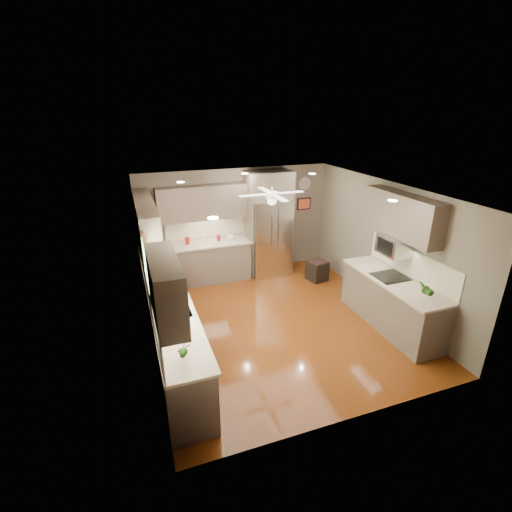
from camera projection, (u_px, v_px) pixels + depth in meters
floor at (276, 322)px, 7.01m from camera, size 5.00×5.00×0.00m
ceiling at (279, 190)px, 6.07m from camera, size 5.00×5.00×0.00m
wall_back at (236, 222)px, 8.72m from camera, size 4.50×0.00×4.50m
wall_front at (360, 338)px, 4.36m from camera, size 4.50×0.00×4.50m
wall_left at (146, 279)px, 5.83m from camera, size 0.00×5.00×5.00m
wall_right at (383, 246)px, 7.25m from camera, size 0.00×5.00×5.00m
canister_a at (187, 241)px, 8.20m from camera, size 0.13×0.13×0.16m
canister_c at (205, 238)px, 8.32m from camera, size 0.14×0.14×0.17m
canister_d at (219, 238)px, 8.42m from camera, size 0.11×0.11×0.13m
soap_bottle at (161, 296)px, 5.76m from camera, size 0.10×0.10×0.20m
potted_plant_left at (185, 347)px, 4.42m from camera, size 0.20×0.17×0.33m
potted_plant_right at (425, 289)px, 5.85m from camera, size 0.19×0.15×0.32m
bowl at (231, 239)px, 8.48m from camera, size 0.23×0.23×0.05m
left_run at (168, 314)px, 6.34m from camera, size 0.65×4.70×1.45m
back_run at (210, 261)px, 8.52m from camera, size 1.85×0.65×1.45m
uppers at (225, 220)px, 6.69m from camera, size 4.50×4.70×0.95m
window at (148, 274)px, 5.29m from camera, size 0.05×1.12×0.92m
sink at (172, 310)px, 5.63m from camera, size 0.50×0.70×0.32m
refrigerator at (269, 226)px, 8.67m from camera, size 1.06×0.75×2.45m
right_run at (391, 302)px, 6.73m from camera, size 0.70×2.20×1.45m
microwave at (394, 245)px, 6.61m from camera, size 0.43×0.55×0.34m
ceiling_fan at (272, 197)px, 6.40m from camera, size 1.18×1.18×0.32m
recessed_lights at (268, 186)px, 6.41m from camera, size 2.84×3.14×0.01m
wall_clock at (305, 184)px, 8.96m from camera, size 0.30×0.03×0.30m
framed_print at (304, 204)px, 9.14m from camera, size 0.36×0.03×0.30m
stool at (317, 270)px, 8.62m from camera, size 0.47×0.47×0.47m
paper_towel at (175, 324)px, 4.95m from camera, size 0.13×0.13×0.33m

